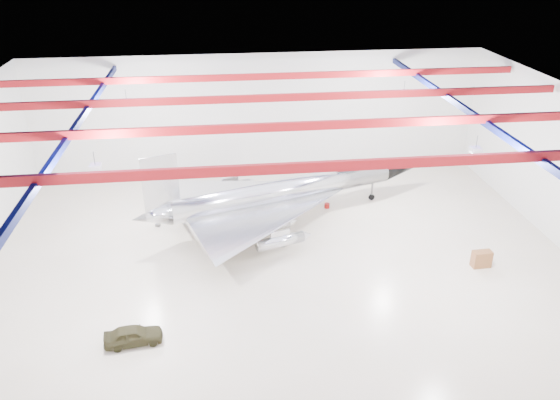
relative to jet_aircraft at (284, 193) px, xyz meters
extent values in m
plane|color=beige|center=(-1.05, -5.31, -2.25)|extent=(40.00, 40.00, 0.00)
plane|color=silver|center=(-1.05, 9.69, 3.25)|extent=(40.00, 0.00, 40.00)
plane|color=#0A0F38|center=(-1.05, -5.31, 8.75)|extent=(40.00, 40.00, 0.00)
cube|color=maroon|center=(-1.05, -14.31, 8.15)|extent=(39.50, 0.25, 0.50)
cube|color=maroon|center=(-1.05, -8.31, 8.15)|extent=(39.50, 0.25, 0.50)
cube|color=maroon|center=(-1.05, -2.31, 8.15)|extent=(39.50, 0.25, 0.50)
cube|color=maroon|center=(-1.05, 3.69, 8.15)|extent=(39.50, 0.25, 0.50)
cube|color=#0B1247|center=(-13.05, -5.31, 7.85)|extent=(0.25, 29.50, 0.40)
cube|color=#0B1247|center=(10.95, -5.31, 7.85)|extent=(0.25, 29.50, 0.40)
cube|color=silver|center=(-11.05, -11.31, 7.45)|extent=(0.55, 0.55, 0.25)
cube|color=silver|center=(8.95, -11.31, 7.45)|extent=(0.55, 0.55, 0.25)
cube|color=silver|center=(-11.05, 0.69, 7.45)|extent=(0.55, 0.55, 0.25)
cube|color=silver|center=(8.95, 0.69, 7.45)|extent=(0.55, 0.55, 0.25)
cylinder|color=silver|center=(0.05, 0.02, 0.26)|extent=(17.61, 7.23, 1.79)
cone|color=black|center=(10.71, 3.47, 0.26)|extent=(4.82, 3.09, 1.79)
cone|color=silver|center=(-9.76, -3.16, 0.26)|extent=(3.11, 2.53, 1.79)
cube|color=silver|center=(-8.91, -2.89, 2.59)|extent=(2.42, 0.88, 4.03)
cube|color=black|center=(6.02, 1.95, 1.20)|extent=(2.10, 1.29, 0.45)
cylinder|color=silver|center=(-0.99, -5.50, -0.99)|extent=(3.49, 1.82, 0.81)
cylinder|color=silver|center=(-1.68, -3.37, -0.99)|extent=(3.49, 1.82, 0.81)
cylinder|color=silver|center=(-3.34, 1.74, -0.99)|extent=(3.49, 1.82, 0.81)
cylinder|color=silver|center=(-4.03, 3.88, -0.99)|extent=(3.49, 1.82, 0.81)
cylinder|color=#59595B|center=(7.72, 2.50, -1.44)|extent=(0.16, 0.16, 1.61)
cylinder|color=black|center=(7.72, 2.50, -2.00)|extent=(0.54, 0.34, 0.50)
cylinder|color=#59595B|center=(-2.67, -3.22, -1.44)|extent=(0.16, 0.16, 1.61)
cylinder|color=black|center=(-2.67, -3.22, -2.00)|extent=(0.54, 0.34, 0.50)
cylinder|color=#59595B|center=(-4.05, 1.04, -1.44)|extent=(0.16, 0.16, 1.61)
cylinder|color=black|center=(-4.05, 1.04, -2.00)|extent=(0.54, 0.34, 0.50)
imported|color=#332F19|center=(-10.03, -13.31, -1.71)|extent=(3.27, 1.62, 1.07)
cube|color=brown|center=(12.27, -8.32, -1.67)|extent=(1.30, 0.70, 1.17)
cube|color=olive|center=(-5.32, -3.28, -2.05)|extent=(0.66, 0.59, 0.40)
cube|color=maroon|center=(-5.03, 3.22, -2.07)|extent=(0.52, 0.41, 0.36)
cylinder|color=#59595B|center=(-0.61, -4.01, -2.03)|extent=(0.54, 0.54, 0.44)
cube|color=olive|center=(-0.24, -0.28, -2.07)|extent=(0.63, 0.57, 0.36)
cube|color=#59595B|center=(-9.77, -0.03, -2.14)|extent=(0.40, 0.37, 0.23)
cylinder|color=maroon|center=(3.71, 1.51, -2.06)|extent=(0.43, 0.43, 0.39)
cube|color=olive|center=(-4.19, -2.02, -2.05)|extent=(0.59, 0.48, 0.39)
cylinder|color=#59595B|center=(1.26, 4.97, -2.08)|extent=(0.50, 0.50, 0.34)
camera|label=1|loc=(-4.91, -37.50, 18.00)|focal=35.00mm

